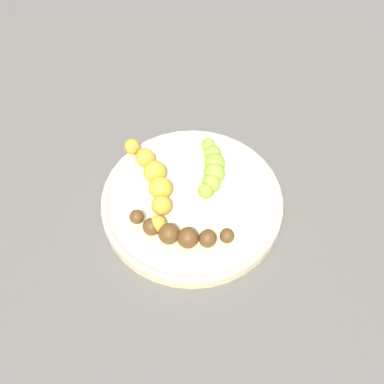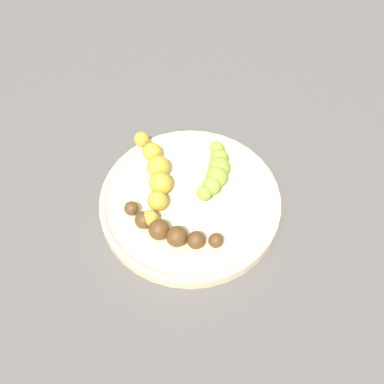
{
  "view_description": "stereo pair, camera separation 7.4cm",
  "coord_description": "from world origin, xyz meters",
  "px_view_note": "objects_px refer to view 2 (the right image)",
  "views": [
    {
      "loc": [
        -0.08,
        -0.42,
        0.65
      ],
      "look_at": [
        0.0,
        0.0,
        0.04
      ],
      "focal_mm": 47.08,
      "sensor_mm": 36.0,
      "label": 1
    },
    {
      "loc": [
        -0.0,
        -0.42,
        0.65
      ],
      "look_at": [
        0.0,
        0.0,
        0.04
      ],
      "focal_mm": 47.08,
      "sensor_mm": 36.0,
      "label": 2
    }
  ],
  "objects_px": {
    "banana_green": "(217,171)",
    "banana_overripe": "(171,230)",
    "fruit_bowl": "(192,202)",
    "banana_spotted": "(157,175)"
  },
  "relations": [
    {
      "from": "fruit_bowl",
      "to": "banana_green",
      "type": "distance_m",
      "value": 0.06
    },
    {
      "from": "fruit_bowl",
      "to": "banana_green",
      "type": "height_order",
      "value": "banana_green"
    },
    {
      "from": "fruit_bowl",
      "to": "banana_green",
      "type": "bearing_deg",
      "value": 45.59
    },
    {
      "from": "banana_spotted",
      "to": "banana_overripe",
      "type": "height_order",
      "value": "banana_spotted"
    },
    {
      "from": "banana_green",
      "to": "banana_spotted",
      "type": "bearing_deg",
      "value": -161.19
    },
    {
      "from": "banana_green",
      "to": "banana_overripe",
      "type": "relative_size",
      "value": 0.78
    },
    {
      "from": "fruit_bowl",
      "to": "banana_spotted",
      "type": "bearing_deg",
      "value": 148.7
    },
    {
      "from": "fruit_bowl",
      "to": "banana_green",
      "type": "relative_size",
      "value": 2.48
    },
    {
      "from": "banana_spotted",
      "to": "banana_overripe",
      "type": "relative_size",
      "value": 1.22
    },
    {
      "from": "fruit_bowl",
      "to": "banana_overripe",
      "type": "xyz_separation_m",
      "value": [
        -0.03,
        -0.06,
        0.02
      ]
    }
  ]
}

